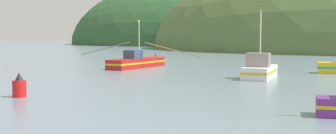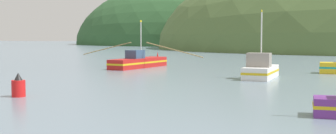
{
  "view_description": "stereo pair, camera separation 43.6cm",
  "coord_description": "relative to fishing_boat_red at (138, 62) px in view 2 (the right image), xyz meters",
  "views": [
    {
      "loc": [
        11.6,
        -5.29,
        3.92
      ],
      "look_at": [
        2.46,
        29.37,
        1.4
      ],
      "focal_mm": 47.19,
      "sensor_mm": 36.0,
      "label": 1
    },
    {
      "loc": [
        12.02,
        -5.17,
        3.92
      ],
      "look_at": [
        2.46,
        29.37,
        1.4
      ],
      "focal_mm": 47.19,
      "sensor_mm": 36.0,
      "label": 2
    }
  ],
  "objects": [
    {
      "name": "fishing_boat_red",
      "position": [
        0.0,
        0.0,
        0.0
      ],
      "size": [
        17.06,
        10.42,
        5.87
      ],
      "rotation": [
        0.0,
        0.0,
        1.33
      ],
      "color": "red",
      "rests_on": "ground"
    },
    {
      "name": "hill_mid_right",
      "position": [
        -16.6,
        155.94,
        -0.72
      ],
      "size": [
        133.71,
        106.97,
        64.9
      ],
      "primitive_type": "ellipsoid",
      "color": "#2D562D",
      "rests_on": "ground"
    },
    {
      "name": "fishing_boat_white",
      "position": [
        15.5,
        -10.03,
        0.05
      ],
      "size": [
        3.12,
        6.61,
        6.33
      ],
      "rotation": [
        0.0,
        0.0,
        1.44
      ],
      "color": "white",
      "rests_on": "ground"
    },
    {
      "name": "channel_buoy",
      "position": [
        1.22,
        -26.88,
        -0.07
      ],
      "size": [
        0.87,
        0.87,
        1.57
      ],
      "color": "red",
      "rests_on": "ground"
    }
  ]
}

